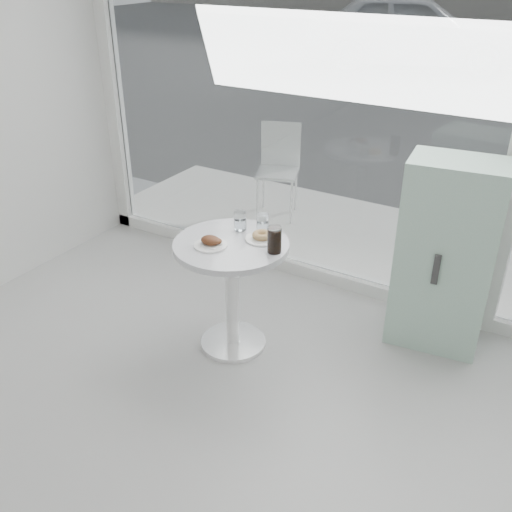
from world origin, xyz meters
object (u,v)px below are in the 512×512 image
Objects in this scene: main_table at (232,273)px; plate_fritter at (211,242)px; plate_donut at (262,237)px; cola_glass at (274,240)px; water_tumbler_a at (240,222)px; mint_cabinet at (445,256)px; car_white at (411,30)px; water_tumbler_b at (263,224)px; patio_chair at (279,164)px.

plate_fritter is at bearing -125.37° from main_table.
cola_glass is (0.15, -0.10, 0.06)m from plate_donut.
water_tumbler_a is at bearing 155.47° from cola_glass.
plate_donut reaches higher than main_table.
car_white is (-3.41, 9.93, 0.16)m from mint_cabinet.
mint_cabinet reaches higher than water_tumbler_b.
cola_glass is (2.57, -10.67, 0.05)m from car_white.
water_tumbler_b is at bearing 17.50° from water_tumbler_a.
plate_donut is at bearing 174.81° from car_white.
water_tumbler_b reaches higher than plate_fritter.
patio_chair is (-1.89, 1.22, -0.08)m from mint_cabinet.
car_white is at bearing 101.75° from mint_cabinet.
patio_chair is 2.24m from cola_glass.
cola_glass reaches higher than plate_donut.
plate_donut is at bearing 46.99° from plate_fritter.
car_white is at bearing 102.92° from plate_donut.
cola_glass is at bearing -45.12° from water_tumbler_b.
car_white is 22.44× the size of plate_donut.
mint_cabinet reaches higher than main_table.
cola_glass is (0.36, 0.13, 0.05)m from plate_fritter.
mint_cabinet is (1.13, 0.77, 0.09)m from main_table.
plate_donut is 1.70× the size of water_tumbler_b.
water_tumbler_b is 0.75× the size of cola_glass.
water_tumbler_a is at bearing -162.50° from water_tumbler_b.
mint_cabinet is at bearing 32.93° from plate_donut.
water_tumbler_b is (-0.05, 0.10, 0.03)m from plate_donut.
water_tumbler_a is (-0.05, 0.18, 0.28)m from main_table.
main_table is 0.33m from water_tumbler_a.
plate_donut is at bearing -84.45° from patio_chair.
water_tumbler_a is at bearing 105.07° from main_table.
mint_cabinet reaches higher than cola_glass.
main_table is 4.72× the size of cola_glass.
plate_fritter is at bearing -133.01° from plate_donut.
water_tumbler_b is (0.09, 0.23, 0.27)m from main_table.
mint_cabinet is at bearing 35.94° from plate_fritter.
main_table is 3.70× the size of plate_donut.
patio_chair is 7.19× the size of water_tumbler_b.
plate_donut is at bearing 144.98° from cola_glass.
car_white is 37.04× the size of water_tumbler_a.
cola_glass reaches higher than water_tumbler_a.
mint_cabinet is 6.11× the size of plate_donut.
main_table is 1.36m from mint_cabinet.
car_white reaches higher than mint_cabinet.
car_white is at bearing 101.98° from water_tumbler_a.
water_tumbler_b is at bearing 174.65° from car_white.
mint_cabinet is 0.27× the size of car_white.
patio_chair is 2.21m from plate_fritter.
patio_chair is 0.19× the size of car_white.
plate_fritter is at bearing -92.28° from patio_chair.
plate_fritter is 1.25× the size of cola_glass.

